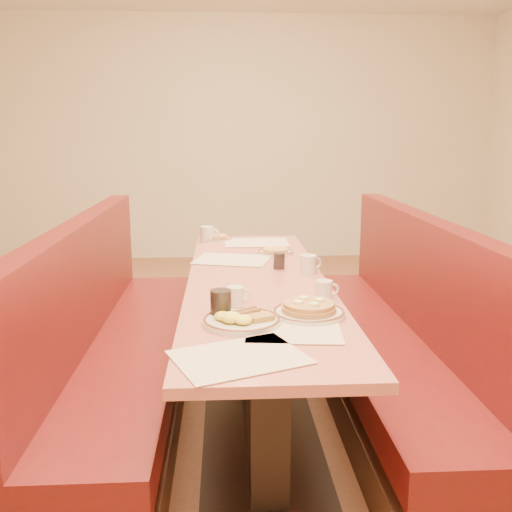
{
  "coord_description": "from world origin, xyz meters",
  "views": [
    {
      "loc": [
        -0.17,
        -2.8,
        1.48
      ],
      "look_at": [
        0.0,
        0.1,
        0.85
      ],
      "focal_mm": 40.0,
      "sensor_mm": 36.0,
      "label": 1
    }
  ],
  "objects": [
    {
      "name": "booth_right",
      "position": [
        0.73,
        0.0,
        0.36
      ],
      "size": [
        0.55,
        2.5,
        1.05
      ],
      "color": "#4C3326",
      "rests_on": "ground"
    },
    {
      "name": "placemat_far_right",
      "position": [
        0.05,
        0.97,
        0.75
      ],
      "size": [
        0.43,
        0.32,
        0.0
      ],
      "primitive_type": "cube",
      "rotation": [
        0.0,
        0.0,
        -0.01
      ],
      "color": "beige",
      "rests_on": "diner_table"
    },
    {
      "name": "placemat_near_left",
      "position": [
        -0.12,
        -1.03,
        0.75
      ],
      "size": [
        0.5,
        0.45,
        0.0
      ],
      "primitive_type": "cube",
      "rotation": [
        0.0,
        0.0,
        0.39
      ],
      "color": "beige",
      "rests_on": "diner_table"
    },
    {
      "name": "soda_tumbler_mid",
      "position": [
        0.13,
        0.23,
        0.79
      ],
      "size": [
        0.06,
        0.06,
        0.09
      ],
      "color": "black",
      "rests_on": "diner_table"
    },
    {
      "name": "eggs_plate",
      "position": [
        -0.1,
        -0.69,
        0.77
      ],
      "size": [
        0.31,
        0.31,
        0.06
      ],
      "rotation": [
        0.0,
        0.0,
        0.43
      ],
      "color": "silver",
      "rests_on": "diner_table"
    },
    {
      "name": "placemat_near_right",
      "position": [
        0.09,
        -0.79,
        0.75
      ],
      "size": [
        0.38,
        0.3,
        0.0
      ],
      "primitive_type": "cube",
      "rotation": [
        0.0,
        0.0,
        -0.1
      ],
      "color": "beige",
      "rests_on": "diner_table"
    },
    {
      "name": "placemat_far_left",
      "position": [
        -0.12,
        0.45,
        0.75
      ],
      "size": [
        0.48,
        0.41,
        0.0
      ],
      "primitive_type": "cube",
      "rotation": [
        0.0,
        0.0,
        -0.25
      ],
      "color": "beige",
      "rests_on": "diner_table"
    },
    {
      "name": "coffee_mug_d",
      "position": [
        -0.28,
        1.06,
        0.8
      ],
      "size": [
        0.14,
        0.1,
        0.1
      ],
      "rotation": [
        0.0,
        0.0,
        -0.22
      ],
      "color": "silver",
      "rests_on": "diner_table"
    },
    {
      "name": "room_envelope",
      "position": [
        0.0,
        0.0,
        1.93
      ],
      "size": [
        6.04,
        8.04,
        2.82
      ],
      "color": "beige",
      "rests_on": "ground"
    },
    {
      "name": "extra_plate_far",
      "position": [
        -0.22,
        1.1,
        0.77
      ],
      "size": [
        0.23,
        0.23,
        0.05
      ],
      "rotation": [
        0.0,
        0.0,
        -0.19
      ],
      "color": "silver",
      "rests_on": "diner_table"
    },
    {
      "name": "diner_table",
      "position": [
        0.0,
        0.0,
        0.37
      ],
      "size": [
        0.7,
        2.5,
        0.75
      ],
      "color": "black",
      "rests_on": "ground"
    },
    {
      "name": "soda_tumbler_near",
      "position": [
        -0.18,
        -0.61,
        0.81
      ],
      "size": [
        0.09,
        0.09,
        0.12
      ],
      "color": "black",
      "rests_on": "diner_table"
    },
    {
      "name": "booth_left",
      "position": [
        -0.73,
        0.0,
        0.36
      ],
      "size": [
        0.55,
        2.5,
        1.05
      ],
      "color": "#4C3326",
      "rests_on": "ground"
    },
    {
      "name": "coffee_mug_a",
      "position": [
        0.28,
        -0.35,
        0.79
      ],
      "size": [
        0.11,
        0.08,
        0.08
      ],
      "rotation": [
        0.0,
        0.0,
        -0.04
      ],
      "color": "silver",
      "rests_on": "diner_table"
    },
    {
      "name": "coffee_mug_b",
      "position": [
        -0.12,
        -0.43,
        0.79
      ],
      "size": [
        0.1,
        0.07,
        0.08
      ],
      "rotation": [
        0.0,
        0.0,
        0.22
      ],
      "color": "silver",
      "rests_on": "diner_table"
    },
    {
      "name": "pancake_plate",
      "position": [
        0.17,
        -0.6,
        0.77
      ],
      "size": [
        0.3,
        0.3,
        0.07
      ],
      "rotation": [
        0.0,
        0.0,
        -0.15
      ],
      "color": "silver",
      "rests_on": "diner_table"
    },
    {
      "name": "coffee_mug_c",
      "position": [
        0.28,
        0.12,
        0.8
      ],
      "size": [
        0.12,
        0.09,
        0.1
      ],
      "rotation": [
        0.0,
        0.0,
        0.4
      ],
      "color": "silver",
      "rests_on": "diner_table"
    },
    {
      "name": "extra_plate_mid",
      "position": [
        0.15,
        0.62,
        0.77
      ],
      "size": [
        0.22,
        0.22,
        0.05
      ],
      "rotation": [
        0.0,
        0.0,
        0.25
      ],
      "color": "silver",
      "rests_on": "diner_table"
    },
    {
      "name": "ground",
      "position": [
        0.0,
        0.0,
        0.0
      ],
      "size": [
        8.0,
        8.0,
        0.0
      ],
      "primitive_type": "plane",
      "color": "#9E6647",
      "rests_on": "ground"
    }
  ]
}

